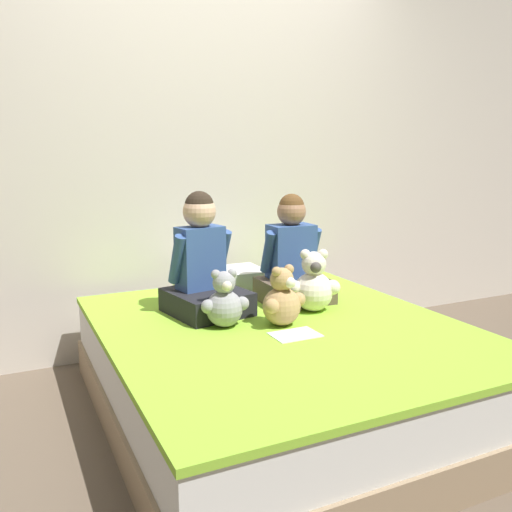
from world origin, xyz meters
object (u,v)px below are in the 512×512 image
(teddy_bear_held_by_left_child, at_px, (224,303))
(bed, at_px, (281,369))
(child_on_right, at_px, (293,260))
(sign_card, at_px, (295,335))
(child_on_left, at_px, (203,267))
(pillow_at_headboard, at_px, (221,280))
(teddy_bear_held_by_right_child, at_px, (313,285))
(teddy_bear_between_children, at_px, (283,300))

(teddy_bear_held_by_left_child, bearing_deg, bed, -13.62)
(child_on_right, relative_size, sign_card, 2.75)
(child_on_left, bearing_deg, pillow_at_headboard, 46.43)
(teddy_bear_held_by_right_child, bearing_deg, teddy_bear_held_by_left_child, -154.26)
(pillow_at_headboard, relative_size, sign_card, 2.42)
(bed, relative_size, child_on_right, 3.21)
(child_on_left, relative_size, teddy_bear_held_by_left_child, 2.24)
(sign_card, bearing_deg, teddy_bear_held_by_right_child, 46.89)
(child_on_left, distance_m, teddy_bear_held_by_right_child, 0.56)
(child_on_left, xyz_separation_m, pillow_at_headboard, (0.25, 0.39, -0.17))
(teddy_bear_held_by_left_child, height_order, sign_card, teddy_bear_held_by_left_child)
(child_on_left, xyz_separation_m, teddy_bear_held_by_right_child, (0.51, -0.22, -0.10))
(child_on_right, xyz_separation_m, sign_card, (-0.27, -0.51, -0.22))
(child_on_right, xyz_separation_m, teddy_bear_held_by_left_child, (-0.50, -0.26, -0.11))
(bed, bearing_deg, teddy_bear_between_children, -60.80)
(teddy_bear_between_children, height_order, sign_card, teddy_bear_between_children)
(child_on_left, xyz_separation_m, teddy_bear_between_children, (0.26, -0.36, -0.11))
(child_on_right, distance_m, pillow_at_headboard, 0.50)
(child_on_left, relative_size, sign_card, 2.90)
(child_on_left, bearing_deg, teddy_bear_held_by_left_child, -99.46)
(teddy_bear_held_by_right_child, bearing_deg, child_on_right, 111.05)
(teddy_bear_held_by_left_child, height_order, pillow_at_headboard, teddy_bear_held_by_left_child)
(bed, height_order, teddy_bear_held_by_right_child, teddy_bear_held_by_right_child)
(teddy_bear_held_by_left_child, bearing_deg, sign_card, -39.44)
(child_on_right, bearing_deg, pillow_at_headboard, 123.83)
(teddy_bear_between_children, bearing_deg, bed, 102.75)
(bed, xyz_separation_m, teddy_bear_held_by_left_child, (-0.25, 0.09, 0.33))
(pillow_at_headboard, bearing_deg, teddy_bear_held_by_right_child, -67.67)
(bed, height_order, teddy_bear_held_by_left_child, teddy_bear_held_by_left_child)
(child_on_right, height_order, pillow_at_headboard, child_on_right)
(bed, height_order, pillow_at_headboard, pillow_at_headboard)
(bed, bearing_deg, teddy_bear_held_by_left_child, 159.35)
(bed, bearing_deg, teddy_bear_held_by_right_child, 27.45)
(child_on_left, distance_m, pillow_at_headboard, 0.50)
(teddy_bear_between_children, xyz_separation_m, sign_card, (-0.02, -0.15, -0.12))
(child_on_left, relative_size, child_on_right, 1.05)
(teddy_bear_held_by_left_child, xyz_separation_m, teddy_bear_between_children, (0.25, -0.10, 0.01))
(pillow_at_headboard, bearing_deg, child_on_right, -57.28)
(sign_card, bearing_deg, teddy_bear_between_children, 83.34)
(teddy_bear_between_children, bearing_deg, pillow_at_headboard, 73.82)
(teddy_bear_held_by_left_child, bearing_deg, teddy_bear_between_children, -14.62)
(teddy_bear_held_by_left_child, height_order, teddy_bear_between_children, teddy_bear_between_children)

